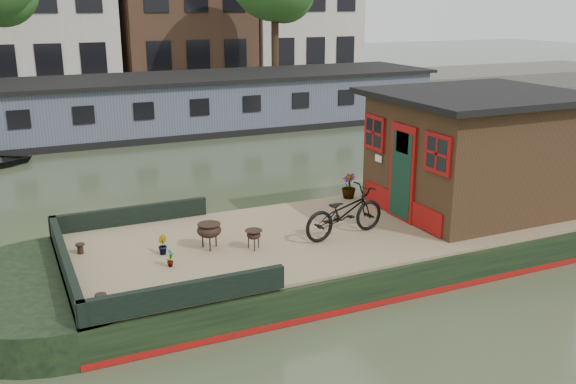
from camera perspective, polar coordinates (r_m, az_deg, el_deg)
name	(u,v)px	position (r m, az deg, el deg)	size (l,w,h in m)	color
ground	(381,253)	(12.94, 8.23, -5.35)	(120.00, 120.00, 0.00)	#323F28
houseboat_hull	(321,250)	(12.21, 2.99, -5.18)	(14.01, 4.02, 0.60)	black
houseboat_deck	(382,223)	(12.72, 8.35, -2.74)	(11.80, 3.80, 0.05)	#866F52
bow_bulwark	(120,254)	(10.90, -14.74, -5.34)	(3.00, 4.00, 0.35)	black
cabin	(475,150)	(13.67, 16.31, 3.58)	(4.00, 3.50, 2.42)	black
bicycle	(344,212)	(11.74, 5.03, -1.81)	(0.60, 1.73, 0.91)	black
potted_plant_b	(162,245)	(11.15, -11.12, -4.64)	(0.18, 0.15, 0.33)	brown
potted_plant_d	(349,186)	(14.09, 5.42, 0.54)	(0.31, 0.31, 0.55)	#9D592A
potted_plant_e	(170,257)	(10.60, -10.44, -5.73)	(0.17, 0.12, 0.33)	maroon
brazier_front	(209,236)	(11.25, -7.00, -3.90)	(0.43, 0.43, 0.46)	black
brazier_rear	(254,239)	(11.18, -3.06, -4.23)	(0.32, 0.32, 0.35)	black
bollard_port	(80,249)	(11.55, -17.98, -4.81)	(0.16, 0.16, 0.18)	black
bollard_stbd	(101,300)	(9.53, -16.28, -9.23)	(0.17, 0.17, 0.19)	black
far_houseboat	(184,106)	(25.22, -9.19, 7.59)	(20.40, 4.40, 2.11)	#484E60
quay	(147,97)	(31.54, -12.40, 8.21)	(60.00, 6.00, 0.90)	#47443F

